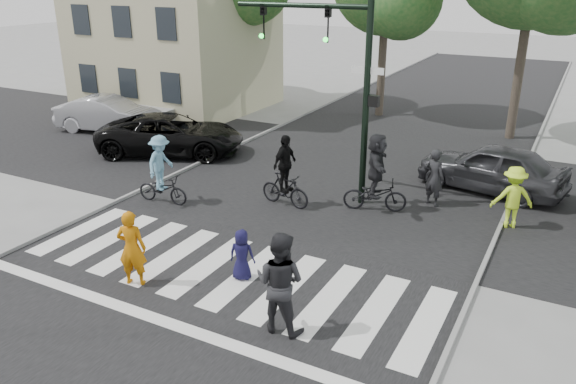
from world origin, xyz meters
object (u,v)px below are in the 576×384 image
at_px(car_grey, 492,168).
at_px(pedestrian_woman, 132,248).
at_px(car_suv, 171,134).
at_px(pedestrian_adult, 280,282).
at_px(cyclist_mid, 285,177).
at_px(cyclist_left, 161,174).
at_px(car_silver, 109,114).
at_px(traffic_signal, 339,64).
at_px(pedestrian_child, 242,255).
at_px(cyclist_right, 376,177).

bearing_deg(car_grey, pedestrian_woman, -20.56).
bearing_deg(car_suv, pedestrian_adult, -154.80).
bearing_deg(cyclist_mid, car_suv, 158.11).
xyz_separation_m(cyclist_left, car_silver, (-7.13, 5.15, -0.14)).
bearing_deg(traffic_signal, car_grey, 35.02).
bearing_deg(cyclist_mid, pedestrian_adult, -62.52).
distance_m(traffic_signal, pedestrian_adult, 7.38).
bearing_deg(traffic_signal, pedestrian_child, -88.47).
bearing_deg(pedestrian_woman, pedestrian_adult, 159.19).
relative_size(traffic_signal, cyclist_mid, 2.89).
bearing_deg(pedestrian_child, car_suv, -56.04).
bearing_deg(pedestrian_woman, car_suv, -76.89).
relative_size(cyclist_mid, car_grey, 0.48).
xyz_separation_m(car_suv, car_silver, (-4.31, 1.25, 0.01)).
bearing_deg(cyclist_left, pedestrian_adult, -32.81).
height_order(pedestrian_adult, car_silver, pedestrian_adult).
distance_m(traffic_signal, car_suv, 7.82).
relative_size(pedestrian_child, cyclist_mid, 0.55).
distance_m(pedestrian_woman, car_suv, 9.39).
relative_size(traffic_signal, car_grey, 1.38).
xyz_separation_m(traffic_signal, car_silver, (-11.35, 2.47, -3.17)).
bearing_deg(car_grey, cyclist_left, -45.30).
bearing_deg(cyclist_mid, car_grey, 38.76).
distance_m(cyclist_left, car_silver, 8.80).
relative_size(pedestrian_woman, cyclist_right, 0.76).
xyz_separation_m(car_suv, car_grey, (10.99, 1.55, 0.02)).
bearing_deg(car_silver, car_grey, -102.31).
height_order(car_suv, car_grey, car_grey).
relative_size(car_suv, car_grey, 1.20).
bearing_deg(car_silver, cyclist_left, -139.27).
height_order(pedestrian_child, car_silver, car_silver).
relative_size(pedestrian_woman, car_silver, 0.38).
relative_size(cyclist_left, cyclist_right, 0.91).
height_order(traffic_signal, car_grey, traffic_signal).
distance_m(pedestrian_adult, car_grey, 9.56).
distance_m(pedestrian_adult, cyclist_right, 6.21).
distance_m(pedestrian_adult, cyclist_left, 7.12).
bearing_deg(pedestrian_adult, traffic_signal, -76.95).
bearing_deg(cyclist_right, cyclist_left, -157.25).
relative_size(cyclist_right, car_suv, 0.43).
bearing_deg(car_grey, pedestrian_adult, -2.24).
xyz_separation_m(traffic_signal, cyclist_right, (1.37, -0.34, -2.91)).
distance_m(traffic_signal, car_grey, 5.76).
distance_m(pedestrian_adult, car_silver, 15.91).
bearing_deg(cyclist_right, pedestrian_adult, -86.35).
height_order(pedestrian_child, cyclist_mid, cyclist_mid).
bearing_deg(traffic_signal, cyclist_left, -147.50).
height_order(pedestrian_child, cyclist_left, cyclist_left).
bearing_deg(cyclist_mid, pedestrian_child, -74.25).
relative_size(cyclist_mid, car_silver, 0.47).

